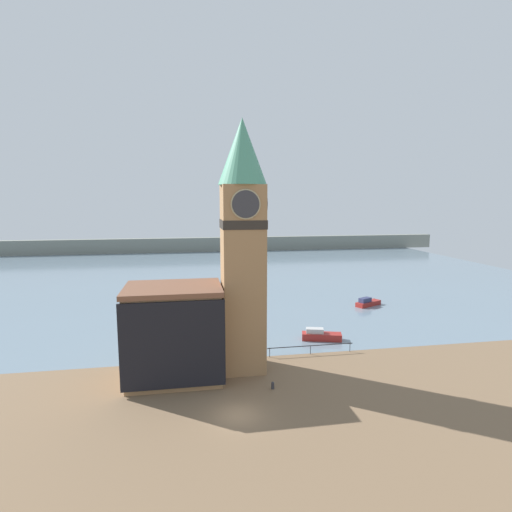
# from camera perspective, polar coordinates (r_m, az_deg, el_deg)

# --- Properties ---
(ground_plane) EXTENTS (160.00, 160.00, 0.00)m
(ground_plane) POSITION_cam_1_polar(r_m,az_deg,el_deg) (36.48, -2.61, -21.77)
(ground_plane) COLOR brown
(water) EXTENTS (160.00, 120.00, 0.00)m
(water) POSITION_cam_1_polar(r_m,az_deg,el_deg) (105.39, -7.53, -2.06)
(water) COLOR slate
(water) RESTS_ON ground_plane
(far_shoreline) EXTENTS (180.00, 3.00, 5.00)m
(far_shoreline) POSITION_cam_1_polar(r_m,az_deg,el_deg) (144.66, -8.18, 1.62)
(far_shoreline) COLOR gray
(far_shoreline) RESTS_ON water
(pier_railing) EXTENTS (10.49, 0.08, 1.09)m
(pier_railing) POSITION_cam_1_polar(r_m,az_deg,el_deg) (48.81, 7.80, -12.69)
(pier_railing) COLOR #232328
(pier_railing) RESTS_ON ground_plane
(clock_tower) EXTENTS (4.98, 4.98, 26.31)m
(clock_tower) POSITION_cam_1_polar(r_m,az_deg,el_deg) (41.47, -1.90, 2.25)
(clock_tower) COLOR #9E754C
(clock_tower) RESTS_ON ground_plane
(pier_building) EXTENTS (9.72, 7.49, 9.57)m
(pier_building) POSITION_cam_1_polar(r_m,az_deg,el_deg) (42.01, -11.61, -10.65)
(pier_building) COLOR #9E754C
(pier_building) RESTS_ON ground_plane
(boat_near) EXTENTS (5.32, 2.87, 1.54)m
(boat_near) POSITION_cam_1_polar(r_m,az_deg,el_deg) (53.82, 9.19, -11.15)
(boat_near) COLOR maroon
(boat_near) RESTS_ON water
(boat_far) EXTENTS (5.19, 3.61, 1.51)m
(boat_far) POSITION_cam_1_polar(r_m,az_deg,el_deg) (72.22, 15.65, -6.44)
(boat_far) COLOR maroon
(boat_far) RESTS_ON water
(mooring_bollard_near) EXTENTS (0.30, 0.30, 0.72)m
(mooring_bollard_near) POSITION_cam_1_polar(r_m,az_deg,el_deg) (40.55, 2.40, -17.93)
(mooring_bollard_near) COLOR #2D2D33
(mooring_bollard_near) RESTS_ON ground_plane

